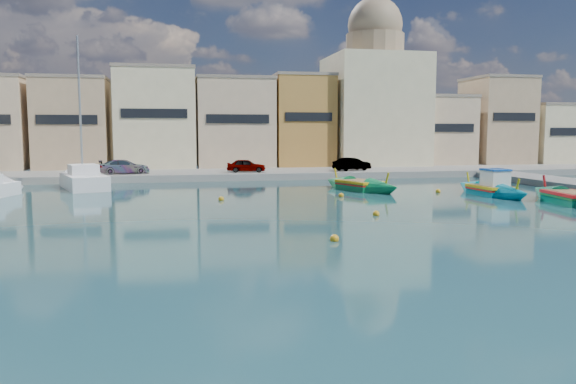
{
  "coord_description": "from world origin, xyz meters",
  "views": [
    {
      "loc": [
        -11.96,
        -20.38,
        4.33
      ],
      "look_at": [
        -6.66,
        6.0,
        1.4
      ],
      "focal_mm": 35.0,
      "sensor_mm": 36.0,
      "label": 1
    }
  ],
  "objects_px": {
    "luzzu_cyan_mid": "(572,200)",
    "church_block": "(374,94)",
    "luzzu_green": "(360,187)",
    "yacht_north": "(79,180)",
    "luzzu_blue_cabin": "(491,190)"
  },
  "relations": [
    {
      "from": "church_block",
      "to": "yacht_north",
      "type": "xyz_separation_m",
      "value": [
        -29.38,
        -14.24,
        -7.92
      ]
    },
    {
      "from": "church_block",
      "to": "luzzu_blue_cabin",
      "type": "relative_size",
      "value": 2.41
    },
    {
      "from": "luzzu_cyan_mid",
      "to": "luzzu_green",
      "type": "xyz_separation_m",
      "value": [
        -9.87,
        9.97,
        0.0
      ]
    },
    {
      "from": "luzzu_blue_cabin",
      "to": "luzzu_green",
      "type": "xyz_separation_m",
      "value": [
        -7.67,
        4.85,
        -0.07
      ]
    },
    {
      "from": "church_block",
      "to": "luzzu_cyan_mid",
      "type": "xyz_separation_m",
      "value": [
        1.15,
        -31.25,
        -8.14
      ]
    },
    {
      "from": "church_block",
      "to": "luzzu_green",
      "type": "relative_size",
      "value": 2.31
    },
    {
      "from": "church_block",
      "to": "luzzu_green",
      "type": "xyz_separation_m",
      "value": [
        -8.72,
        -21.28,
        -8.14
      ]
    },
    {
      "from": "luzzu_cyan_mid",
      "to": "yacht_north",
      "type": "distance_m",
      "value": 34.95
    },
    {
      "from": "church_block",
      "to": "yacht_north",
      "type": "distance_m",
      "value": 33.59
    },
    {
      "from": "yacht_north",
      "to": "church_block",
      "type": "bearing_deg",
      "value": 25.86
    },
    {
      "from": "luzzu_green",
      "to": "luzzu_blue_cabin",
      "type": "bearing_deg",
      "value": -32.3
    },
    {
      "from": "church_block",
      "to": "luzzu_cyan_mid",
      "type": "distance_m",
      "value": 32.31
    },
    {
      "from": "luzzu_blue_cabin",
      "to": "luzzu_cyan_mid",
      "type": "relative_size",
      "value": 0.89
    },
    {
      "from": "luzzu_green",
      "to": "yacht_north",
      "type": "bearing_deg",
      "value": 161.18
    },
    {
      "from": "luzzu_cyan_mid",
      "to": "church_block",
      "type": "bearing_deg",
      "value": 92.11
    }
  ]
}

